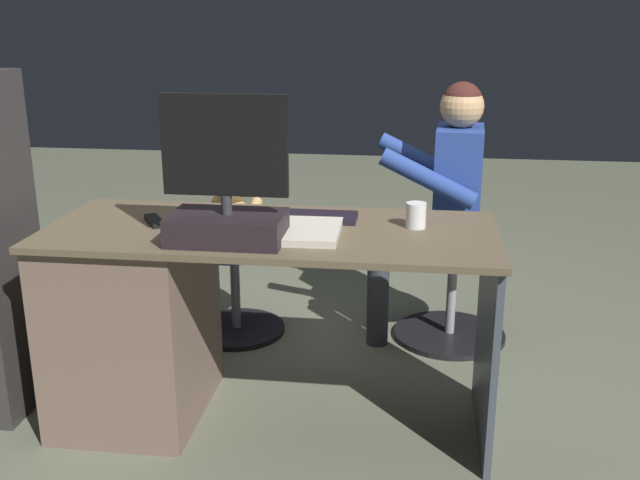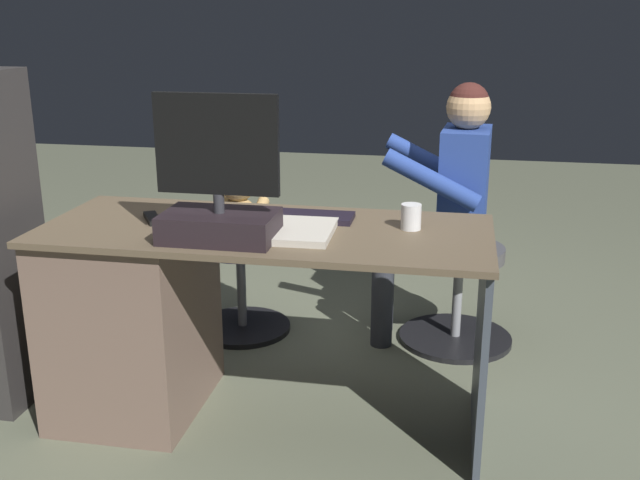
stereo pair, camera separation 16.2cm
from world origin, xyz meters
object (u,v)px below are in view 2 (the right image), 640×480
Objects in this scene: computer_mouse at (217,211)px; visitor_chair at (458,289)px; tv_remote at (153,218)px; desk at (157,312)px; office_chair_teddy at (241,277)px; monitor at (219,201)px; keyboard at (296,216)px; person at (446,194)px; cup at (411,217)px; teddy_bear at (239,204)px.

computer_mouse is 0.18× the size of visitor_chair.
desk is at bearing 41.90° from tv_remote.
monitor is at bearing 103.33° from office_chair_teddy.
person is (-0.53, -0.68, -0.06)m from keyboard.
person reaches higher than cup.
teddy_bear is 0.68× the size of visitor_chair.
teddy_bear reaches higher than desk.
monitor reaches higher than office_chair_teddy.
computer_mouse is at bearing 3.49° from keyboard.
tv_remote is 1.31m from person.
office_chair_teddy is 1.31× the size of teddy_bear.
monitor reaches higher than desk.
desk is 1.35m from person.
tv_remote reaches higher than visitor_chair.
keyboard is 0.89m from office_chair_teddy.
tv_remote is at bearing 27.20° from computer_mouse.
computer_mouse is 0.21× the size of office_chair_teddy.
desk is at bearing 82.60° from office_chair_teddy.
teddy_bear is at bearing -39.71° from cup.
desk reaches higher than visitor_chair.
tv_remote is 0.29× the size of visitor_chair.
tv_remote is at bearing 4.13° from cup.
office_chair_teddy is at bearing 3.88° from person.
cup reaches higher than teddy_bear.
person is (-1.03, -0.81, -0.06)m from tv_remote.
office_chair_teddy is at bearing 3.88° from visitor_chair.
monitor is at bearing 152.90° from desk.
cup is 0.25× the size of teddy_bear.
desk is 17.73× the size of cup.
visitor_chair is at bearing -131.13° from keyboard.
visitor_chair is at bearing -176.76° from teddy_bear.
cup reaches higher than desk.
desk is at bearing 38.46° from person.
cup is at bearing 140.76° from office_chair_teddy.
teddy_bear is (0.22, -0.93, -0.26)m from monitor.
keyboard is 2.80× the size of tv_remote.
cup is (-0.72, 0.04, 0.03)m from computer_mouse.
person reaches higher than computer_mouse.
keyboard reaches higher than tv_remote.
computer_mouse is 1.08m from person.
teddy_bear is at bearing 3.24° from visitor_chair.
teddy_bear reaches higher than tv_remote.
desk is at bearing 29.25° from computer_mouse.
monitor is 0.99m from teddy_bear.
monitor is 3.21× the size of tv_remote.
computer_mouse reaches higher than office_chair_teddy.
tv_remote is 0.13× the size of person.
desk is 3.42× the size of office_chair_teddy.
computer_mouse is 0.82m from office_chair_teddy.
visitor_chair is at bearing -143.35° from desk.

